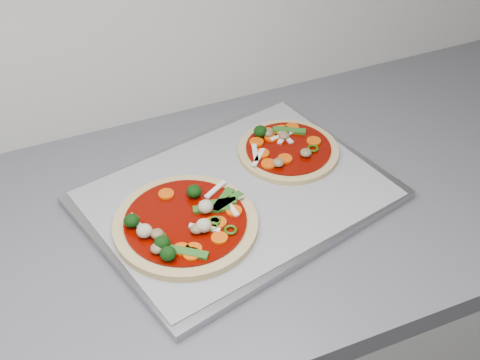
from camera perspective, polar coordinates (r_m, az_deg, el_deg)
name	(u,v)px	position (r m, az deg, el deg)	size (l,w,h in m)	color
base_cabinet	(351,332)	(1.52, 9.43, -12.71)	(3.60, 0.60, 0.86)	#BCBCBA
countertop	(378,176)	(1.20, 11.72, 0.30)	(3.60, 0.60, 0.04)	#5D5D64
baking_tray	(237,197)	(1.09, -0.24, -1.50)	(0.47, 0.35, 0.02)	#9A999F
parchment	(237,194)	(1.09, -0.24, -1.16)	(0.45, 0.33, 0.00)	#96969C
pizza_left	(185,224)	(1.02, -4.68, -3.75)	(0.31, 0.31, 0.04)	#D6BE76
pizza_right	(287,149)	(1.17, 4.00, 2.68)	(0.24, 0.24, 0.03)	#D6BE76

